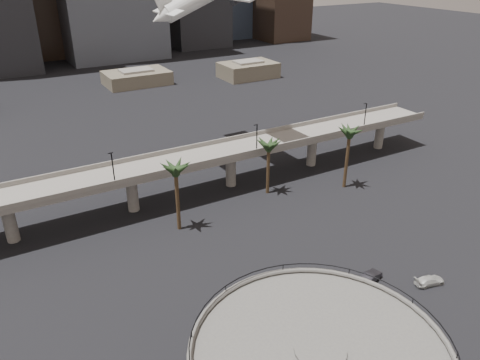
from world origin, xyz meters
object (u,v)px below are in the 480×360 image
car_a (255,348)px  overpass (183,165)px  car_b (370,277)px  car_c (430,280)px

car_a → overpass: bearing=-26.1°
car_b → car_c: (7.53, -5.00, -0.13)m
car_c → car_a: bearing=99.4°
overpass → car_a: bearing=-102.4°
car_a → car_b: size_ratio=0.93×
overpass → car_c: 50.16m
car_a → car_b: car_b is taller
overpass → car_a: 44.99m
car_a → car_b: 23.14m
car_b → car_c: 9.04m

